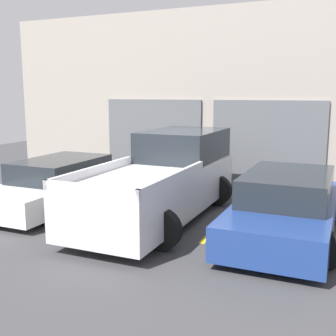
# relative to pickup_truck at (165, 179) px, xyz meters

# --- Properties ---
(ground_plane) EXTENTS (28.00, 28.00, 0.00)m
(ground_plane) POSITION_rel_pickup_truck_xyz_m (0.00, 0.67, -0.88)
(ground_plane) COLOR #3D3D3F
(shophouse_building) EXTENTS (14.72, 0.68, 5.35)m
(shophouse_building) POSITION_rel_pickup_truck_xyz_m (-0.01, 3.96, 1.76)
(shophouse_building) COLOR #9E9389
(shophouse_building) RESTS_ON ground
(pickup_truck) EXTENTS (2.41, 5.48, 1.90)m
(pickup_truck) POSITION_rel_pickup_truck_xyz_m (0.00, 0.00, 0.00)
(pickup_truck) COLOR silver
(pickup_truck) RESTS_ON ground
(sedan_white) EXTENTS (2.18, 4.34, 1.20)m
(sedan_white) POSITION_rel_pickup_truck_xyz_m (-2.78, -0.30, -0.31)
(sedan_white) COLOR white
(sedan_white) RESTS_ON ground
(sedan_side) EXTENTS (2.24, 4.55, 1.27)m
(sedan_side) POSITION_rel_pickup_truck_xyz_m (2.78, -0.30, -0.28)
(sedan_side) COLOR navy
(sedan_side) RESTS_ON ground
(parking_stripe_far_left) EXTENTS (0.12, 2.20, 0.01)m
(parking_stripe_far_left) POSITION_rel_pickup_truck_xyz_m (-4.16, -0.33, -0.87)
(parking_stripe_far_left) COLOR gold
(parking_stripe_far_left) RESTS_ON ground
(parking_stripe_left) EXTENTS (0.12, 2.20, 0.01)m
(parking_stripe_left) POSITION_rel_pickup_truck_xyz_m (-1.39, -0.33, -0.87)
(parking_stripe_left) COLOR gold
(parking_stripe_left) RESTS_ON ground
(parking_stripe_centre) EXTENTS (0.12, 2.20, 0.01)m
(parking_stripe_centre) POSITION_rel_pickup_truck_xyz_m (1.39, -0.33, -0.87)
(parking_stripe_centre) COLOR gold
(parking_stripe_centre) RESTS_ON ground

